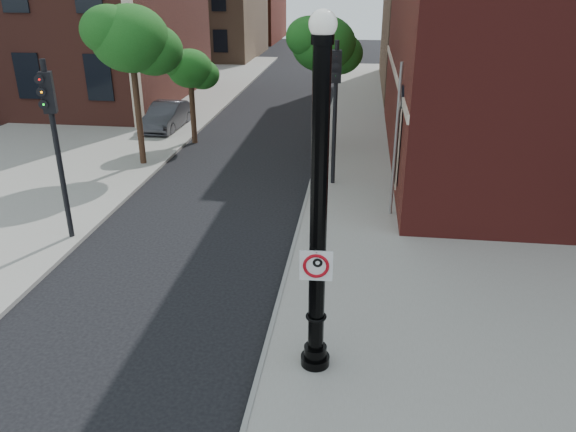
# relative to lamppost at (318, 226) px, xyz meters

# --- Properties ---
(ground) EXTENTS (120.00, 120.00, 0.00)m
(ground) POSITION_rel_lamppost_xyz_m (-3.08, 0.05, -3.04)
(ground) COLOR black
(ground) RESTS_ON ground
(sidewalk_right) EXTENTS (8.00, 60.00, 0.12)m
(sidewalk_right) POSITION_rel_lamppost_xyz_m (2.92, 10.05, -2.98)
(sidewalk_right) COLOR gray
(sidewalk_right) RESTS_ON ground
(sidewalk_left) EXTENTS (10.00, 50.00, 0.12)m
(sidewalk_left) POSITION_rel_lamppost_xyz_m (-12.08, 18.05, -2.98)
(sidewalk_left) COLOR gray
(sidewalk_left) RESTS_ON ground
(curb_edge) EXTENTS (0.10, 60.00, 0.14)m
(curb_edge) POSITION_rel_lamppost_xyz_m (-1.03, 10.05, -2.97)
(curb_edge) COLOR gray
(curb_edge) RESTS_ON ground
(lamppost) EXTENTS (0.56, 0.56, 6.59)m
(lamppost) POSITION_rel_lamppost_xyz_m (0.00, 0.00, 0.00)
(lamppost) COLOR black
(lamppost) RESTS_ON ground
(no_parking_sign) EXTENTS (0.59, 0.08, 0.58)m
(no_parking_sign) POSITION_rel_lamppost_xyz_m (-0.01, -0.17, -0.68)
(no_parking_sign) COLOR white
(no_parking_sign) RESTS_ON ground
(parked_car) EXTENTS (1.49, 4.08, 1.33)m
(parked_car) POSITION_rel_lamppost_xyz_m (-8.76, 17.27, -2.37)
(parked_car) COLOR #2C2B30
(parked_car) RESTS_ON ground
(traffic_signal_left) EXTENTS (0.40, 0.45, 5.08)m
(traffic_signal_left) POSITION_rel_lamppost_xyz_m (-7.44, 4.82, 0.38)
(traffic_signal_left) COLOR black
(traffic_signal_left) RESTS_ON ground
(traffic_signal_right) EXTENTS (0.35, 0.43, 5.07)m
(traffic_signal_right) POSITION_rel_lamppost_xyz_m (-0.25, 10.30, 0.38)
(traffic_signal_right) COLOR black
(traffic_signal_right) RESTS_ON ground
(utility_pole) EXTENTS (0.10, 0.10, 4.77)m
(utility_pole) POSITION_rel_lamppost_xyz_m (1.72, 7.72, -0.65)
(utility_pole) COLOR #999999
(utility_pole) RESTS_ON ground
(street_tree_a) EXTENTS (3.39, 3.06, 6.10)m
(street_tree_a) POSITION_rel_lamppost_xyz_m (-7.83, 11.70, 1.78)
(street_tree_a) COLOR #311F13
(street_tree_a) RESTS_ON ground
(street_tree_b) EXTENTS (2.29, 2.07, 4.13)m
(street_tree_b) POSITION_rel_lamppost_xyz_m (-6.75, 15.20, 0.21)
(street_tree_b) COLOR #311F13
(street_tree_b) RESTS_ON ground
(street_tree_c) EXTENTS (3.09, 2.80, 5.57)m
(street_tree_c) POSITION_rel_lamppost_xyz_m (-0.96, 14.71, 1.36)
(street_tree_c) COLOR #311F13
(street_tree_c) RESTS_ON ground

